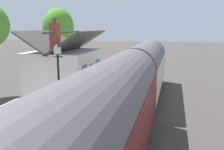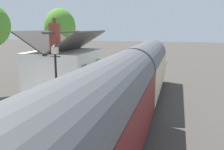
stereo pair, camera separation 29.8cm
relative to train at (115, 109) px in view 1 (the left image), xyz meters
name	(u,v)px [view 1 (the left image)]	position (x,y,z in m)	size (l,w,h in m)	color
ground_plane	(127,104)	(7.33, 0.90, -2.22)	(160.00, 160.00, 0.00)	#423D38
platform	(76,95)	(7.33, 4.87, -1.80)	(32.00, 5.95, 0.84)	gray
platform_edge_coping	(111,92)	(7.33, 2.08, -1.37)	(32.00, 0.36, 0.02)	beige
rail_near	(149,105)	(7.33, -0.72, -2.15)	(52.00, 0.08, 0.14)	gray
rail_far	(129,104)	(7.33, 0.72, -2.15)	(52.00, 0.08, 0.14)	gray
train	(115,109)	(0.00, 0.00, 0.00)	(31.39, 2.73, 4.32)	black
station_building	(65,69)	(7.20, 5.64, 0.23)	(5.78, 4.63, 5.31)	white
bench_by_lamp	(116,64)	(17.90, 4.32, -0.91)	(1.41, 0.47, 0.88)	brown
planter_edge_near	(127,64)	(18.04, 2.96, -0.89)	(0.59, 0.59, 0.92)	teal
planter_bench_right	(76,72)	(12.06, 6.87, -0.99)	(0.52, 0.52, 0.78)	#9E5138
planter_bench_left	(109,80)	(10.03, 2.97, -1.08)	(0.89, 0.32, 0.63)	black
planter_under_sign	(66,109)	(1.82, 3.08, -0.90)	(0.59, 0.59, 0.94)	gray
planter_edge_far	(124,67)	(16.79, 3.11, -1.08)	(0.77, 0.32, 0.63)	black
lamp_post_platform	(58,71)	(0.65, 2.84, 1.36)	(0.32, 0.50, 3.96)	black
station_sign_board	(72,95)	(2.05, 2.85, -0.19)	(0.96, 0.06, 1.57)	black
tree_far_right	(58,28)	(18.84, 11.95, 3.27)	(4.32, 3.77, 7.87)	#4C3828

